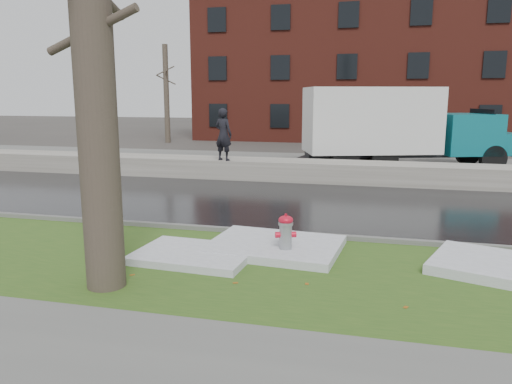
% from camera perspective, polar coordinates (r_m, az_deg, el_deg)
% --- Properties ---
extents(ground, '(120.00, 120.00, 0.00)m').
position_cam_1_polar(ground, '(10.37, 1.48, -6.63)').
color(ground, '#47423D').
rests_on(ground, ground).
extents(verge, '(60.00, 4.50, 0.04)m').
position_cam_1_polar(verge, '(9.21, -0.24, -8.79)').
color(verge, '#2C4F1A').
rests_on(verge, ground).
extents(sidewalk, '(60.00, 3.00, 0.05)m').
position_cam_1_polar(sidewalk, '(5.99, -9.74, -20.43)').
color(sidewalk, slate).
rests_on(sidewalk, ground).
extents(road, '(60.00, 7.00, 0.03)m').
position_cam_1_polar(road, '(14.65, 5.32, -1.40)').
color(road, black).
rests_on(road, ground).
extents(parking_lot, '(60.00, 9.00, 0.03)m').
position_cam_1_polar(parking_lot, '(22.97, 8.59, 3.00)').
color(parking_lot, slate).
rests_on(parking_lot, ground).
extents(curb, '(60.00, 0.15, 0.14)m').
position_cam_1_polar(curb, '(11.29, 2.59, -4.80)').
color(curb, slate).
rests_on(curb, ground).
extents(snowbank, '(60.00, 1.60, 0.75)m').
position_cam_1_polar(snowbank, '(18.68, 7.32, 2.35)').
color(snowbank, '#A9A49B').
rests_on(snowbank, ground).
extents(brick_building, '(26.00, 12.00, 10.00)m').
position_cam_1_polar(brick_building, '(39.70, 14.23, 13.29)').
color(brick_building, maroon).
rests_on(brick_building, ground).
extents(bg_tree_left, '(1.40, 1.62, 6.50)m').
position_cam_1_polar(bg_tree_left, '(34.67, -10.21, 11.08)').
color(bg_tree_left, brown).
rests_on(bg_tree_left, ground).
extents(bg_tree_center, '(1.40, 1.62, 6.50)m').
position_cam_1_polar(bg_tree_center, '(36.57, 1.22, 11.23)').
color(bg_tree_center, brown).
rests_on(bg_tree_center, ground).
extents(fire_hydrant, '(0.43, 0.40, 0.86)m').
position_cam_1_polar(fire_hydrant, '(9.72, 3.40, -4.79)').
color(fire_hydrant, '#909497').
rests_on(fire_hydrant, verge).
extents(tree, '(1.64, 1.95, 7.89)m').
position_cam_1_polar(tree, '(8.24, -18.24, 16.57)').
color(tree, brown).
rests_on(tree, verge).
extents(box_truck, '(10.48, 5.12, 3.50)m').
position_cam_1_polar(box_truck, '(22.33, 15.71, 7.23)').
color(box_truck, black).
rests_on(box_truck, ground).
extents(worker, '(0.82, 0.66, 1.94)m').
position_cam_1_polar(worker, '(18.70, -3.75, 6.58)').
color(worker, black).
rests_on(worker, snowbank).
extents(snow_patch_near, '(2.77, 2.22, 0.16)m').
position_cam_1_polar(snow_patch_near, '(10.21, 2.14, -6.21)').
color(snow_patch_near, silver).
rests_on(snow_patch_near, verge).
extents(snow_patch_far, '(2.30, 1.73, 0.14)m').
position_cam_1_polar(snow_patch_far, '(9.79, -7.10, -7.11)').
color(snow_patch_far, silver).
rests_on(snow_patch_far, verge).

